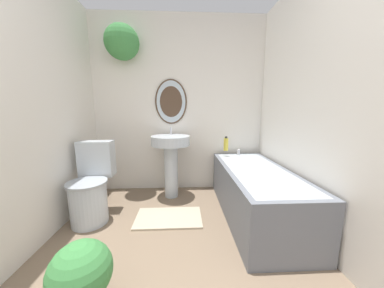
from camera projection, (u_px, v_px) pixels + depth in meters
The scene contains 9 objects.
wall_back at pixel (170, 95), 2.65m from camera, with size 2.45×0.43×2.40m.
wall_left at pixel (15, 102), 1.42m from camera, with size 0.06×2.56×2.40m.
wall_right at pixel (327, 103), 1.54m from camera, with size 0.06×2.56×2.40m.
toilet at pixel (91, 188), 2.00m from camera, with size 0.38×0.53×0.81m.
pedestal_sink at pixel (171, 154), 2.50m from camera, with size 0.49×0.49×0.92m.
bathtub at pixel (255, 191), 2.08m from camera, with size 0.66×1.53×0.60m.
shampoo_bottle at pixel (226, 144), 2.59m from camera, with size 0.06×0.06×0.19m.
potted_plant at pixel (81, 276), 1.04m from camera, with size 0.33×0.33×0.44m.
bath_mat at pixel (169, 218), 2.05m from camera, with size 0.69×0.41×0.02m.
Camera 1 is at (0.04, -0.29, 1.14)m, focal length 18.00 mm.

